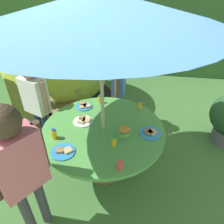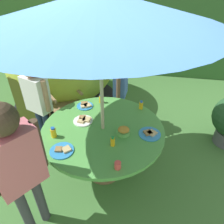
# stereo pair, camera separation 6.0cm
# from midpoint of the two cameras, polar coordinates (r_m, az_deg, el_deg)

# --- Properties ---
(ground_plane) EXTENTS (10.00, 10.00, 0.02)m
(ground_plane) POSITION_cam_midpoint_polar(r_m,az_deg,el_deg) (2.82, -1.50, -15.79)
(ground_plane) COLOR #3D6B33
(hedge_backdrop) EXTENTS (9.00, 0.70, 1.86)m
(hedge_backdrop) POSITION_cam_midpoint_polar(r_m,az_deg,el_deg) (5.35, 6.24, 21.16)
(hedge_backdrop) COLOR #33602D
(hedge_backdrop) RESTS_ON ground_plane
(garden_table) EXTENTS (1.36, 1.36, 0.70)m
(garden_table) POSITION_cam_midpoint_polar(r_m,az_deg,el_deg) (2.38, -1.72, -6.36)
(garden_table) COLOR brown
(garden_table) RESTS_ON ground_plane
(patio_umbrella) EXTENTS (2.04, 2.04, 2.04)m
(patio_umbrella) POSITION_cam_midpoint_polar(r_m,az_deg,el_deg) (1.81, -2.51, 26.68)
(patio_umbrella) COLOR #B7AD8C
(patio_umbrella) RESTS_ON ground_plane
(wooden_chair) EXTENTS (0.65, 0.65, 0.97)m
(wooden_chair) POSITION_cam_midpoint_polar(r_m,az_deg,el_deg) (3.34, -13.20, 4.42)
(wooden_chair) COLOR #93704C
(wooden_chair) RESTS_ON ground_plane
(dome_tent) EXTENTS (2.47, 2.47, 1.63)m
(dome_tent) POSITION_cam_midpoint_polar(r_m,az_deg,el_deg) (3.95, -13.17, 13.73)
(dome_tent) COLOR #B2C63F
(dome_tent) RESTS_ON ground_plane
(child_in_blue_shirt) EXTENTS (0.21, 0.41, 1.21)m
(child_in_blue_shirt) POSITION_cam_midpoint_polar(r_m,az_deg,el_deg) (3.13, 2.96, 8.31)
(child_in_blue_shirt) COLOR #3F3F47
(child_in_blue_shirt) RESTS_ON ground_plane
(child_in_white_shirt) EXTENTS (0.41, 0.29, 1.28)m
(child_in_white_shirt) POSITION_cam_midpoint_polar(r_m,az_deg,el_deg) (2.87, -19.44, 4.61)
(child_in_white_shirt) COLOR navy
(child_in_white_shirt) RESTS_ON ground_plane
(child_in_pink_shirt) EXTENTS (0.38, 0.43, 1.45)m
(child_in_pink_shirt) POSITION_cam_midpoint_polar(r_m,az_deg,el_deg) (1.82, -23.95, -12.09)
(child_in_pink_shirt) COLOR #3F3F47
(child_in_pink_shirt) RESTS_ON ground_plane
(snack_bowl) EXTENTS (0.14, 0.14, 0.08)m
(snack_bowl) POSITION_cam_midpoint_polar(r_m,az_deg,el_deg) (2.22, 3.97, -5.25)
(snack_bowl) COLOR #66B259
(snack_bowl) RESTS_ON garden_table
(plate_front_edge) EXTENTS (0.23, 0.23, 0.03)m
(plate_front_edge) POSITION_cam_midpoint_polar(r_m,az_deg,el_deg) (2.09, -12.69, -10.19)
(plate_front_edge) COLOR #338CD8
(plate_front_edge) RESTS_ON garden_table
(plate_near_left) EXTENTS (0.22, 0.22, 0.03)m
(plate_near_left) POSITION_cam_midpoint_polar(r_m,az_deg,el_deg) (2.42, -7.16, -2.24)
(plate_near_left) COLOR white
(plate_near_left) RESTS_ON garden_table
(plate_mid_right) EXTENTS (0.23, 0.23, 0.03)m
(plate_mid_right) POSITION_cam_midpoint_polar(r_m,az_deg,el_deg) (2.26, 11.06, -5.83)
(plate_mid_right) COLOR #338CD8
(plate_mid_right) RESTS_ON garden_table
(plate_far_right) EXTENTS (0.21, 0.21, 0.03)m
(plate_far_right) POSITION_cam_midpoint_polar(r_m,az_deg,el_deg) (2.68, -6.74, 1.80)
(plate_far_right) COLOR #338CD8
(plate_far_right) RESTS_ON garden_table
(juice_bottle_near_right) EXTENTS (0.05, 0.05, 0.11)m
(juice_bottle_near_right) POSITION_cam_midpoint_polar(r_m,az_deg,el_deg) (2.72, -2.43, 3.56)
(juice_bottle_near_right) COLOR yellow
(juice_bottle_near_right) RESTS_ON garden_table
(juice_bottle_far_left) EXTENTS (0.06, 0.06, 0.12)m
(juice_bottle_far_left) POSITION_cam_midpoint_polar(r_m,az_deg,el_deg) (2.24, -15.00, -5.45)
(juice_bottle_far_left) COLOR yellow
(juice_bottle_far_left) RESTS_ON garden_table
(juice_bottle_center_front) EXTENTS (0.05, 0.05, 0.11)m
(juice_bottle_center_front) POSITION_cam_midpoint_polar(r_m,az_deg,el_deg) (2.63, 8.61, 1.87)
(juice_bottle_center_front) COLOR yellow
(juice_bottle_center_front) RESTS_ON garden_table
(juice_bottle_center_back) EXTENTS (0.05, 0.05, 0.11)m
(juice_bottle_center_back) POSITION_cam_midpoint_polar(r_m,az_deg,el_deg) (2.07, 1.03, -8.07)
(juice_bottle_center_back) COLOR yellow
(juice_bottle_center_back) RESTS_ON garden_table
(cup_near) EXTENTS (0.06, 0.06, 0.07)m
(cup_near) POSITION_cam_midpoint_polar(r_m,az_deg,el_deg) (1.88, 2.52, -14.38)
(cup_near) COLOR #E04C47
(cup_near) RESTS_ON garden_table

